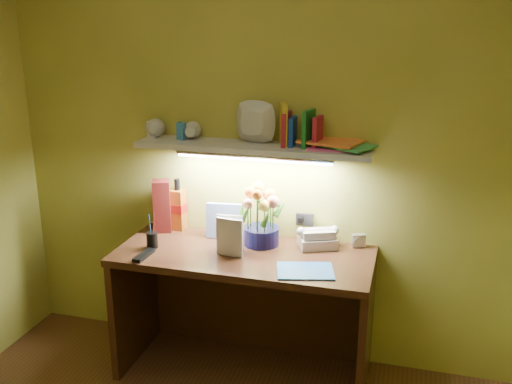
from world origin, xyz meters
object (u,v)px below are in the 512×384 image
desk_clock (358,241)px  flower_bouquet (261,215)px  whisky_bottle (178,204)px  telephone (318,237)px  desk (244,314)px

desk_clock → flower_bouquet: bearing=168.3°
flower_bouquet → whisky_bottle: size_ratio=1.12×
desk_clock → whisky_bottle: whisky_bottle is taller
telephone → desk: bearing=-176.3°
desk_clock → desk: bearing=-179.9°
desk → whisky_bottle: whisky_bottle is taller
telephone → desk_clock: size_ratio=2.68×
desk → desk_clock: size_ratio=18.72×
telephone → whisky_bottle: (-0.86, 0.06, 0.10)m
telephone → desk_clock: bearing=-7.7°
desk → telephone: telephone is taller
desk → telephone: size_ratio=6.98×
flower_bouquet → desk_clock: bearing=11.3°
desk_clock → whisky_bottle: size_ratio=0.24×
desk → telephone: (0.37, 0.19, 0.44)m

